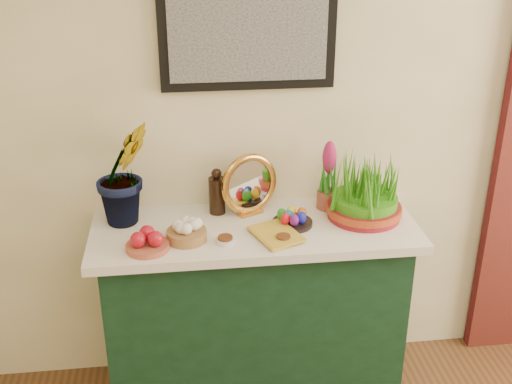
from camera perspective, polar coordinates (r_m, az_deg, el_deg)
The scene contains 13 objects.
sideboard at distance 3.01m, azimuth -0.12°, elevation -10.85°, with size 1.30×0.45×0.85m, color #143722.
tablecloth at distance 2.77m, azimuth -0.13°, elevation -3.34°, with size 1.40×0.55×0.04m, color white.
hyacinth_green at distance 2.74m, azimuth -11.76°, elevation 3.05°, with size 0.30×0.25×0.60m, color #257419.
apple_bowl at distance 2.60m, azimuth -9.65°, elevation -4.34°, with size 0.21×0.21×0.09m.
garlic_basket at distance 2.65m, azimuth -6.20°, elevation -3.53°, with size 0.20×0.20×0.09m.
vinegar_cruet at distance 2.84m, azimuth -3.49°, elevation -0.13°, with size 0.07×0.07×0.21m.
mirror at distance 2.82m, azimuth -0.59°, elevation 0.63°, with size 0.28×0.17×0.28m.
book at distance 2.63m, azimuth 0.23°, elevation -4.14°, with size 0.15×0.22×0.03m, color gold.
spice_dish_left at distance 2.62m, azimuth -2.75°, elevation -4.29°, with size 0.08×0.08×0.03m.
spice_dish_right at distance 2.63m, azimuth 2.44°, elevation -4.19°, with size 0.07×0.07×0.03m.
egg_plate at distance 2.76m, azimuth 3.23°, elevation -2.41°, with size 0.22×0.22×0.07m.
hyacinth_pink at distance 2.88m, azimuth 6.46°, elevation 1.21°, with size 0.10×0.10×0.32m.
wheatgrass_sabzeh at distance 2.83m, azimuth 9.67°, elevation -0.02°, with size 0.33×0.33×0.27m.
Camera 1 is at (-0.66, -0.43, 2.16)m, focal length 45.00 mm.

